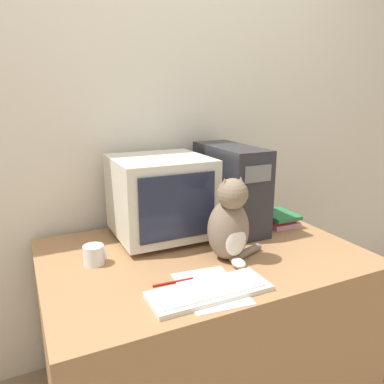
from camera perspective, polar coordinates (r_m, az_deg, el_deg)
name	(u,v)px	position (r m, az deg, el deg)	size (l,w,h in m)	color
wall_back	(157,128)	(2.03, -5.42, 9.63)	(7.00, 0.05, 2.50)	beige
desk	(201,326)	(1.86, 1.34, -19.69)	(1.35, 0.94, 0.76)	#9E7047
crt_monitor	(161,197)	(1.78, -4.80, -0.69)	(0.43, 0.42, 0.39)	beige
computer_tower	(230,187)	(1.91, 5.82, 0.72)	(0.20, 0.47, 0.42)	#28282D
keyboard	(210,291)	(1.35, 2.71, -14.84)	(0.44, 0.16, 0.02)	silver
cat	(230,224)	(1.55, 5.80, -4.92)	(0.26, 0.22, 0.36)	#7A6651
book_stack	(278,218)	(2.03, 13.03, -3.94)	(0.17, 0.20, 0.07)	pink
pen	(173,282)	(1.42, -2.89, -13.55)	(0.16, 0.02, 0.01)	maroon
paper_sheet	(210,288)	(1.39, 2.80, -14.42)	(0.24, 0.32, 0.00)	white
mug	(94,255)	(1.59, -14.64, -9.25)	(0.09, 0.08, 0.08)	white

